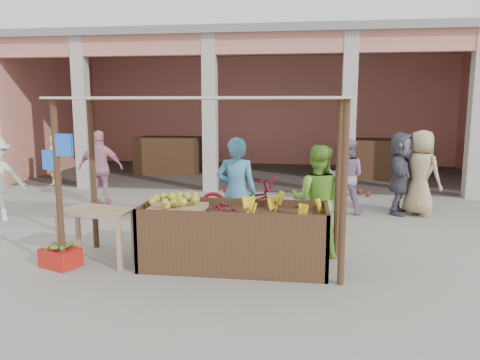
# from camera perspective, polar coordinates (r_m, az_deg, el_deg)

# --- Properties ---
(ground) EXTENTS (60.00, 60.00, 0.00)m
(ground) POSITION_cam_1_polar(r_m,az_deg,el_deg) (6.86, -4.89, -10.29)
(ground) COLOR gray
(ground) RESTS_ON ground
(market_building) EXTENTS (14.40, 6.40, 4.20)m
(market_building) POSITION_cam_1_polar(r_m,az_deg,el_deg) (15.29, 2.78, 10.86)
(market_building) COLOR tan
(market_building) RESTS_ON ground
(fruit_stall) EXTENTS (2.60, 0.95, 0.80)m
(fruit_stall) POSITION_cam_1_polar(r_m,az_deg,el_deg) (6.64, -0.70, -7.28)
(fruit_stall) COLOR #4D321E
(fruit_stall) RESTS_ON ground
(stall_awning) EXTENTS (4.09, 1.35, 2.39)m
(stall_awning) POSITION_cam_1_polar(r_m,az_deg,el_deg) (6.53, -5.15, 6.47)
(stall_awning) COLOR #4D321E
(stall_awning) RESTS_ON ground
(banana_heap) EXTENTS (1.17, 0.64, 0.21)m
(banana_heap) POSITION_cam_1_polar(r_m,az_deg,el_deg) (6.44, 5.45, -3.20)
(banana_heap) COLOR yellow
(banana_heap) RESTS_ON fruit_stall
(melon_tray) EXTENTS (0.77, 0.67, 0.20)m
(melon_tray) POSITION_cam_1_polar(r_m,az_deg,el_deg) (6.68, -7.64, -2.89)
(melon_tray) COLOR tan
(melon_tray) RESTS_ON fruit_stall
(berry_heap) EXTENTS (0.41, 0.33, 0.13)m
(berry_heap) POSITION_cam_1_polar(r_m,az_deg,el_deg) (6.56, -2.19, -3.31)
(berry_heap) COLOR maroon
(berry_heap) RESTS_ON fruit_stall
(side_table) EXTENTS (1.10, 0.86, 0.79)m
(side_table) POSITION_cam_1_polar(r_m,az_deg,el_deg) (7.06, -17.06, -4.53)
(side_table) COLOR tan
(side_table) RESTS_ON ground
(papaya_pile) EXTENTS (0.70, 0.40, 0.20)m
(papaya_pile) POSITION_cam_1_polar(r_m,az_deg,el_deg) (7.01, -17.16, -2.64)
(papaya_pile) COLOR #4C802A
(papaya_pile) RESTS_ON side_table
(red_crate) EXTENTS (0.61, 0.53, 0.27)m
(red_crate) POSITION_cam_1_polar(r_m,az_deg,el_deg) (7.20, -21.04, -8.81)
(red_crate) COLOR red
(red_crate) RESTS_ON ground
(plantain_bundle) EXTENTS (0.40, 0.28, 0.08)m
(plantain_bundle) POSITION_cam_1_polar(r_m,az_deg,el_deg) (7.15, -21.12, -7.49)
(plantain_bundle) COLOR #588D33
(plantain_bundle) RESTS_ON red_crate
(produce_sacks) EXTENTS (0.82, 0.77, 0.62)m
(produce_sacks) POSITION_cam_1_polar(r_m,az_deg,el_deg) (12.02, 14.48, -0.46)
(produce_sacks) COLOR maroon
(produce_sacks) RESTS_ON ground
(vendor_blue) EXTENTS (0.72, 0.53, 1.89)m
(vendor_blue) POSITION_cam_1_polar(r_m,az_deg,el_deg) (7.50, -0.44, -1.06)
(vendor_blue) COLOR #4492C0
(vendor_blue) RESTS_ON ground
(vendor_green) EXTENTS (0.93, 0.63, 1.78)m
(vendor_green) POSITION_cam_1_polar(r_m,az_deg,el_deg) (7.21, 9.38, -2.09)
(vendor_green) COLOR #7ABF38
(vendor_green) RESTS_ON ground
(motorcycle) EXTENTS (1.42, 2.13, 1.05)m
(motorcycle) POSITION_cam_1_polar(r_m,az_deg,el_deg) (8.48, 0.41, -2.72)
(motorcycle) COLOR maroon
(motorcycle) RESTS_ON ground
(shopper_b) EXTENTS (1.14, 0.73, 1.81)m
(shopper_b) POSITION_cam_1_polar(r_m,az_deg,el_deg) (11.07, -16.63, 1.73)
(shopper_b) COLOR pink
(shopper_b) RESTS_ON ground
(shopper_c) EXTENTS (1.10, 1.09, 1.95)m
(shopper_c) POSITION_cam_1_polar(r_m,az_deg,el_deg) (10.28, 21.18, 1.33)
(shopper_c) COLOR tan
(shopper_c) RESTS_ON ground
(shopper_d) EXTENTS (1.19, 1.81, 1.81)m
(shopper_d) POSITION_cam_1_polar(r_m,az_deg,el_deg) (10.28, 19.02, 1.05)
(shopper_d) COLOR #4C4C5A
(shopper_d) RESTS_ON ground
(shopper_e) EXTENTS (0.65, 0.57, 1.48)m
(shopper_e) POSITION_cam_1_polar(r_m,az_deg,el_deg) (14.03, -21.68, 2.32)
(shopper_e) COLOR #F4D181
(shopper_e) RESTS_ON ground
(shopper_f) EXTENTS (0.92, 0.64, 1.72)m
(shopper_f) POSITION_cam_1_polar(r_m,az_deg,el_deg) (10.02, 12.82, 0.88)
(shopper_f) COLOR #92789D
(shopper_f) RESTS_ON ground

